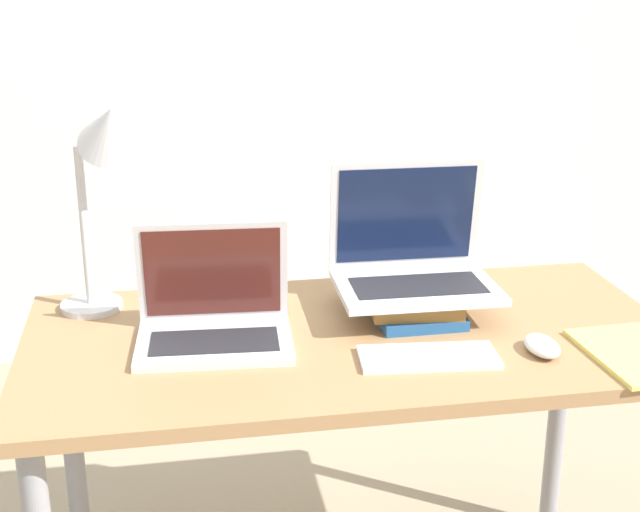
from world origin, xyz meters
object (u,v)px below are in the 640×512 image
at_px(laptop_on_books, 413,262).
at_px(desk_lamp, 109,150).
at_px(book_stack, 412,302).
at_px(wireless_keyboard, 428,357).
at_px(laptop_left, 214,318).
at_px(notepad, 638,354).
at_px(mouse, 542,346).

xyz_separation_m(laptop_on_books, desk_lamp, (-0.66, 0.10, 0.26)).
distance_m(book_stack, wireless_keyboard, 0.24).
xyz_separation_m(laptop_left, wireless_keyboard, (0.42, -0.17, -0.04)).
height_order(book_stack, laptop_on_books, laptop_on_books).
distance_m(laptop_left, notepad, 0.87).
height_order(book_stack, desk_lamp, desk_lamp).
xyz_separation_m(laptop_on_books, notepad, (0.39, -0.33, -0.11)).
relative_size(book_stack, wireless_keyboard, 0.83).
distance_m(wireless_keyboard, mouse, 0.24).
relative_size(book_stack, desk_lamp, 0.47).
distance_m(laptop_left, mouse, 0.68).
bearing_deg(laptop_on_books, wireless_keyboard, -98.20).
xyz_separation_m(wireless_keyboard, notepad, (0.42, -0.06, -0.00)).
relative_size(laptop_left, desk_lamp, 0.65).
xyz_separation_m(wireless_keyboard, desk_lamp, (-0.62, 0.37, 0.37)).
relative_size(mouse, notepad, 0.38).
height_order(wireless_keyboard, desk_lamp, desk_lamp).
xyz_separation_m(mouse, notepad, (0.19, -0.05, -0.01)).
relative_size(book_stack, mouse, 2.22).
distance_m(laptop_on_books, desk_lamp, 0.71).
relative_size(book_stack, laptop_on_books, 0.67).
distance_m(laptop_left, desk_lamp, 0.43).
bearing_deg(wireless_keyboard, notepad, -7.81).
bearing_deg(desk_lamp, wireless_keyboard, -30.63).
bearing_deg(desk_lamp, laptop_left, -43.75).
height_order(laptop_left, desk_lamp, desk_lamp).
height_order(laptop_on_books, mouse, laptop_on_books).
height_order(book_stack, wireless_keyboard, book_stack).
relative_size(laptop_on_books, notepad, 1.27).
distance_m(laptop_left, book_stack, 0.45).
bearing_deg(book_stack, mouse, -49.85).
height_order(laptop_on_books, desk_lamp, desk_lamp).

